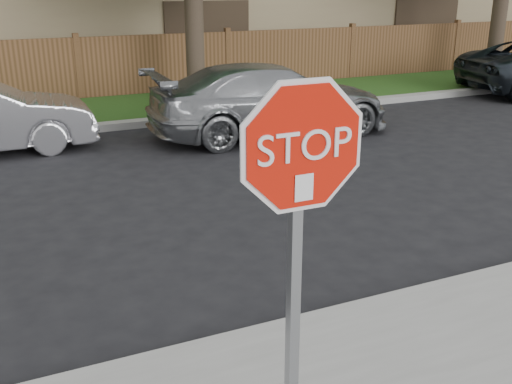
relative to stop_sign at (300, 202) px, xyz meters
name	(u,v)px	position (x,y,z in m)	size (l,w,h in m)	color
ground	(283,328)	(0.68, 1.48, -1.83)	(90.00, 90.00, 0.00)	black
far_curb	(107,127)	(0.68, 9.63, -1.75)	(70.00, 0.30, 0.15)	gray
grass_strip	(93,112)	(0.68, 11.28, -1.77)	(70.00, 3.00, 0.12)	#1E4714
fence	(79,70)	(0.68, 12.88, -1.03)	(70.00, 0.12, 1.60)	#4F331B
stop_sign	(300,202)	(0.00, 0.00, 0.00)	(1.01, 0.13, 2.55)	gray
sedan_right	(271,100)	(3.61, 7.90, -1.13)	(1.97, 4.86, 1.41)	#989B9F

